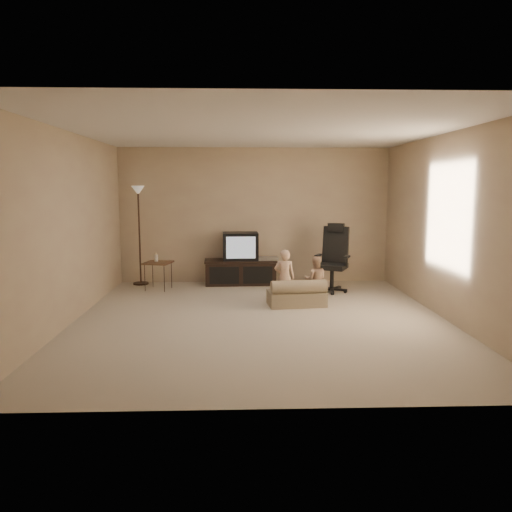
% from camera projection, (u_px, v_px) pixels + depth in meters
% --- Properties ---
extents(floor, '(5.50, 5.50, 0.00)m').
position_uv_depth(floor, '(261.00, 319.00, 6.75)').
color(floor, '#BEB197').
rests_on(floor, ground).
extents(room_shell, '(5.50, 5.50, 5.50)m').
position_uv_depth(room_shell, '(261.00, 207.00, 6.54)').
color(room_shell, silver).
rests_on(room_shell, floor).
extents(tv_stand, '(1.35, 0.54, 0.96)m').
position_uv_depth(tv_stand, '(241.00, 263.00, 9.16)').
color(tv_stand, black).
rests_on(tv_stand, floor).
extents(office_chair, '(0.71, 0.72, 1.16)m').
position_uv_depth(office_chair, '(333.00, 267.00, 8.53)').
color(office_chair, black).
rests_on(office_chair, floor).
extents(side_table, '(0.53, 0.53, 0.66)m').
position_uv_depth(side_table, '(158.00, 263.00, 8.66)').
color(side_table, brown).
rests_on(side_table, floor).
extents(floor_lamp, '(0.28, 0.28, 1.80)m').
position_uv_depth(floor_lamp, '(139.00, 213.00, 9.02)').
color(floor_lamp, '#312016').
rests_on(floor_lamp, floor).
extents(child_sofa, '(0.89, 0.57, 0.41)m').
position_uv_depth(child_sofa, '(297.00, 295.00, 7.50)').
color(child_sofa, gray).
rests_on(child_sofa, floor).
extents(toddler_left, '(0.32, 0.24, 0.85)m').
position_uv_depth(toddler_left, '(284.00, 277.00, 7.52)').
color(toddler_left, tan).
rests_on(toddler_left, floor).
extents(toddler_right, '(0.37, 0.22, 0.73)m').
position_uv_depth(toddler_right, '(315.00, 280.00, 7.69)').
color(toddler_right, tan).
rests_on(toddler_right, floor).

